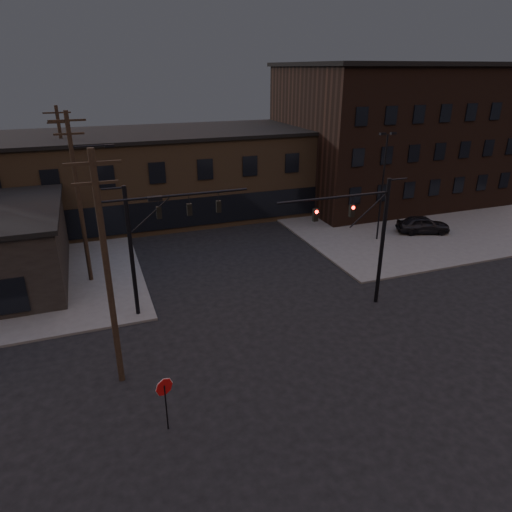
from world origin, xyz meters
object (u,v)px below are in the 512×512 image
(traffic_signal_near, at_px, (367,231))
(parked_car_lot_b, at_px, (371,206))
(traffic_signal_far, at_px, (153,235))
(stop_sign, at_px, (165,392))
(parked_car_lot_a, at_px, (423,224))
(car_crossing, at_px, (231,207))

(traffic_signal_near, xyz_separation_m, parked_car_lot_b, (11.56, 16.44, -4.15))
(traffic_signal_near, distance_m, traffic_signal_far, 12.57)
(stop_sign, xyz_separation_m, parked_car_lot_a, (25.76, 15.95, -0.92))
(parked_car_lot_a, bearing_deg, stop_sign, 140.57)
(parked_car_lot_a, relative_size, car_crossing, 0.88)
(stop_sign, distance_m, car_crossing, 29.82)
(stop_sign, bearing_deg, traffic_signal_near, 25.90)
(traffic_signal_far, relative_size, parked_car_lot_a, 1.75)
(car_crossing, bearing_deg, stop_sign, -129.40)
(traffic_signal_near, xyz_separation_m, car_crossing, (-1.98, 21.06, -4.08))
(car_crossing, bearing_deg, parked_car_lot_b, -35.81)
(traffic_signal_far, height_order, parked_car_lot_a, traffic_signal_far)
(parked_car_lot_b, distance_m, car_crossing, 14.31)
(traffic_signal_far, height_order, stop_sign, traffic_signal_far)
(traffic_signal_far, xyz_separation_m, car_crossing, (10.10, 17.56, -4.16))
(stop_sign, height_order, parked_car_lot_b, stop_sign)
(parked_car_lot_a, height_order, parked_car_lot_b, parked_car_lot_a)
(parked_car_lot_b, bearing_deg, stop_sign, 145.53)
(traffic_signal_near, distance_m, parked_car_lot_b, 20.52)
(traffic_signal_near, relative_size, car_crossing, 1.55)
(traffic_signal_near, distance_m, stop_sign, 15.17)
(parked_car_lot_b, xyz_separation_m, car_crossing, (-13.54, 4.62, 0.07))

